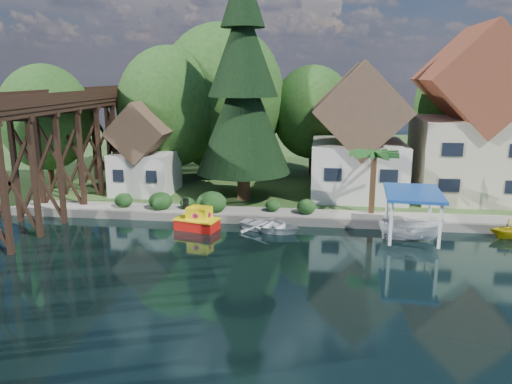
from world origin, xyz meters
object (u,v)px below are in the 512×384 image
Objects in this scene: tugboat at (198,220)px; boat_yellow at (511,228)px; house_left at (358,140)px; house_center at (471,126)px; boat_white_a at (271,224)px; conifer at (243,88)px; palm_tree at (374,156)px; boat_canopy at (411,220)px; trestle_bridge at (25,152)px; shed at (145,154)px.

tugboat is 20.83m from boat_yellow.
house_left reaches higher than tugboat.
tugboat is 1.22× the size of boat_yellow.
boat_white_a is at bearing -147.12° from house_center.
conifer reaches higher than house_left.
boat_white_a is at bearing -153.81° from palm_tree.
house_center is 13.39m from boat_canopy.
trestle_bridge is 10.69m from shed.
boat_white_a is at bearing -66.15° from conifer.
conifer is 3.76× the size of palm_tree.
palm_tree is 5.91m from boat_canopy.
boat_canopy is at bearing -64.25° from palm_tree.
shed is at bearing 157.15° from boat_canopy.
boat_canopy is at bearing -22.85° from shed.
trestle_bridge is 17.41m from boat_white_a.
shed is 10.53m from conifer.
boat_yellow is at bearing 2.34° from tugboat.
tugboat is 0.75× the size of boat_white_a.
trestle_bridge reaches higher than shed.
shed is at bearing 170.70° from conifer.
house_center is at bearing 26.81° from tugboat.
house_left is 3.36× the size of tugboat.
trestle_bridge is 16.51× the size of boat_yellow.
tugboat is (-12.12, -3.86, -4.17)m from palm_tree.
conifer is (13.78, 7.89, 4.09)m from trestle_bridge.
house_center is 18.78m from conifer.
boat_white_a is at bearing -34.21° from shed.
house_center is 5.19× the size of boat_yellow.
palm_tree is 10.07m from boat_yellow.
trestle_bridge is 13.49× the size of tugboat.
house_center is at bearing -6.39° from boat_yellow.
boat_white_a is at bearing 4.30° from tugboat.
conifer is 11.45m from boat_white_a.
house_left is 11.30m from boat_canopy.
house_left is 2.51× the size of boat_white_a.
shed is (-27.00, -2.00, -2.59)m from house_center.
shed is at bearing -175.76° from house_center.
house_left reaches higher than shed.
trestle_bridge is 12.58m from tugboat.
tugboat is 0.62× the size of boat_canopy.
house_center is 23.56m from tugboat.
shed is 1.79× the size of boat_white_a.
shed is 2.40× the size of tugboat.
tugboat is at bearing -153.19° from house_center.
boat_yellow is at bearing -67.85° from boat_white_a.
boat_canopy is at bearing 92.44° from boat_yellow.
house_left is at bearing -176.82° from house_center.
boat_canopy is at bearing 1.22° from trestle_bridge.
tugboat is (11.62, 1.03, -4.71)m from trestle_bridge.
conifer is 11.37m from tugboat.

